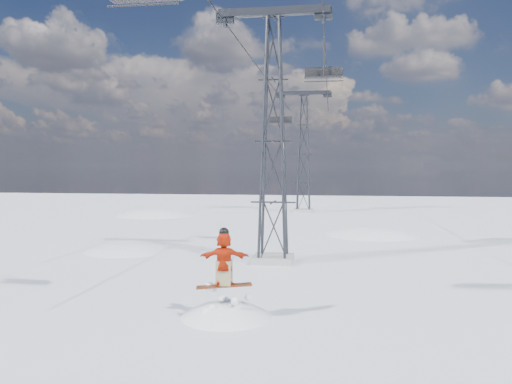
% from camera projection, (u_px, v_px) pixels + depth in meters
% --- Properties ---
extents(ground, '(120.00, 120.00, 0.00)m').
position_uv_depth(ground, '(216.00, 312.00, 14.95)').
color(ground, white).
rests_on(ground, ground).
extents(snow_terrain, '(39.00, 37.00, 22.00)m').
position_uv_depth(snow_terrain, '(219.00, 354.00, 37.14)').
color(snow_terrain, white).
rests_on(snow_terrain, ground).
extents(lift_tower_near, '(5.20, 1.80, 11.43)m').
position_uv_depth(lift_tower_near, '(273.00, 142.00, 22.45)').
color(lift_tower_near, '#999999').
rests_on(lift_tower_near, ground).
extents(lift_tower_far, '(5.20, 1.80, 11.43)m').
position_uv_depth(lift_tower_far, '(304.00, 155.00, 47.13)').
color(lift_tower_far, '#999999').
rests_on(lift_tower_far, ground).
extents(haul_cables, '(4.46, 51.00, 0.06)m').
position_uv_depth(haul_cables, '(293.00, 70.00, 33.52)').
color(haul_cables, black).
rests_on(haul_cables, ground).
extents(snowboarder_jump, '(4.40, 4.40, 6.60)m').
position_uv_depth(snowboarder_jump, '(227.00, 372.00, 14.59)').
color(snowboarder_jump, white).
rests_on(snowboarder_jump, ground).
extents(lift_chair_mid, '(1.90, 0.55, 2.35)m').
position_uv_depth(lift_chair_mid, '(324.00, 73.00, 24.60)').
color(lift_chair_mid, black).
rests_on(lift_chair_mid, ground).
extents(lift_chair_far, '(2.18, 0.63, 2.71)m').
position_uv_depth(lift_chair_far, '(280.00, 121.00, 47.18)').
color(lift_chair_far, black).
rests_on(lift_chair_far, ground).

